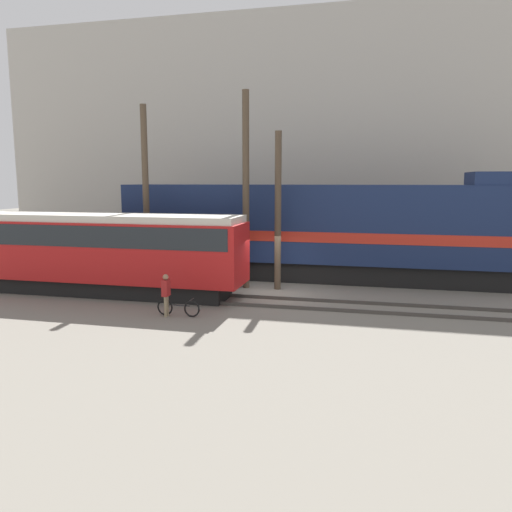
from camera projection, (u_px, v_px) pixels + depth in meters
The scene contains 11 objects.
ground_plane at pixel (269, 294), 22.35m from camera, with size 120.00×120.00×0.00m, color slate.
track_near at pixel (260, 301), 20.67m from camera, with size 60.00×1.51×0.14m.
track_far at pixel (284, 276), 26.01m from camera, with size 60.00×1.51×0.14m.
building_backdrop at pixel (310, 140), 33.99m from camera, with size 42.00×6.00×15.52m.
freight_locomotive at pixel (320, 230), 25.22m from camera, with size 20.08×3.04×5.41m.
streetcar at pixel (108, 249), 21.95m from camera, with size 12.24×2.54×3.56m.
bicycle at pixel (178, 308), 18.58m from camera, with size 1.69×0.44×0.68m.
person at pixel (166, 291), 18.43m from camera, with size 0.22×0.36×1.60m.
utility_pole_left at pixel (146, 196), 24.16m from camera, with size 0.31×0.31×8.60m.
utility_pole_center at pixel (246, 191), 22.97m from camera, with size 0.32×0.32×9.05m.
utility_pole_right at pixel (278, 212), 22.76m from camera, with size 0.30×0.30×7.22m.
Camera 1 is at (4.52, -21.38, 5.00)m, focal length 35.00 mm.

